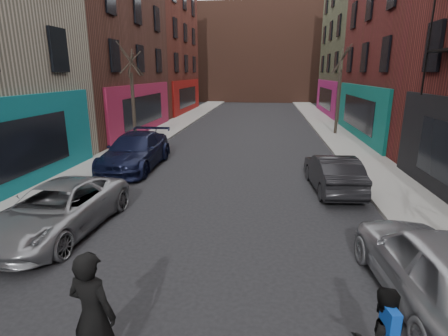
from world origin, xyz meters
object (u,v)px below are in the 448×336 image
(tree_left_far, at_px, (132,89))
(parked_left_far, at_px, (58,209))
(tree_right_far, at_px, (339,84))
(skateboarder, at_px, (93,315))
(parked_right_far, at_px, (438,269))
(parked_right_end, at_px, (333,173))
(parked_left_end, at_px, (135,151))

(tree_left_far, xyz_separation_m, parked_left_far, (1.96, -10.99, -2.71))
(tree_right_far, xyz_separation_m, skateboarder, (-7.11, -21.45, -2.47))
(tree_right_far, bearing_deg, skateboarder, -108.35)
(parked_left_far, bearing_deg, tree_right_far, 61.16)
(parked_left_far, relative_size, parked_right_far, 1.04)
(tree_left_far, relative_size, parked_right_far, 1.40)
(parked_right_far, bearing_deg, parked_right_end, -87.96)
(tree_right_far, bearing_deg, parked_left_far, -121.57)
(tree_left_far, distance_m, parked_left_far, 11.49)
(parked_right_far, bearing_deg, skateboarder, 18.71)
(parked_left_far, distance_m, skateboarder, 5.57)
(parked_left_end, bearing_deg, parked_right_end, -15.05)
(parked_left_far, bearing_deg, tree_left_far, 102.83)
(tree_left_far, xyz_separation_m, parked_left_end, (1.60, -4.20, -2.59))
(tree_left_far, bearing_deg, parked_right_end, -32.31)
(parked_right_far, xyz_separation_m, parked_right_end, (-0.72, 6.76, -0.11))
(parked_left_end, height_order, parked_right_far, parked_right_far)
(tree_right_far, xyz_separation_m, parked_right_end, (-2.32, -12.38, -2.85))
(tree_left_far, bearing_deg, parked_left_end, -69.14)
(tree_right_far, height_order, parked_right_far, tree_right_far)
(parked_right_end, bearing_deg, parked_left_end, -18.65)
(parked_left_end, height_order, skateboarder, skateboarder)
(tree_right_far, height_order, parked_right_end, tree_right_far)
(parked_right_far, bearing_deg, tree_left_far, -54.60)
(parked_left_far, xyz_separation_m, parked_right_far, (8.84, -2.15, 0.12))
(skateboarder, bearing_deg, parked_left_end, -61.30)
(tree_left_far, height_order, parked_right_far, tree_left_far)
(tree_right_far, distance_m, parked_right_end, 12.91)
(tree_right_far, height_order, parked_left_end, tree_right_far)
(parked_right_far, xyz_separation_m, skateboarder, (-5.51, -2.31, 0.27))
(parked_left_far, height_order, parked_left_end, parked_left_end)
(parked_right_far, bearing_deg, parked_left_far, -17.66)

